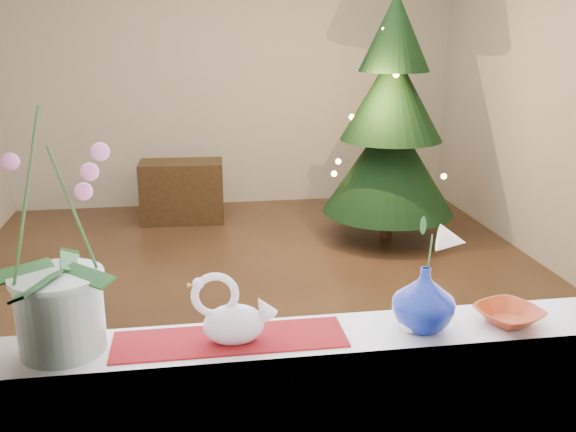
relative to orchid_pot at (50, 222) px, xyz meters
name	(u,v)px	position (x,y,z in m)	size (l,w,h in m)	color
ground	(264,296)	(0.86, 2.35, -1.31)	(5.00, 5.00, 0.00)	#322014
wall_back	(233,73)	(0.86, 4.85, 0.04)	(4.50, 0.10, 2.70)	beige
wall_front	(369,210)	(0.86, -0.15, 0.04)	(4.50, 0.10, 2.70)	beige
windowsill	(353,337)	(0.86, -0.02, -0.41)	(2.20, 0.26, 0.04)	white
window_frame	(371,78)	(0.86, -0.12, 0.39)	(2.22, 0.06, 1.60)	white
runner	(230,339)	(0.48, -0.02, -0.39)	(0.70, 0.20, 0.01)	maroon
orchid_pot	(50,222)	(0.00, 0.00, 0.00)	(0.27, 0.27, 0.78)	white
swan	(233,310)	(0.50, -0.03, -0.28)	(0.25, 0.12, 0.21)	silver
blue_vase	(424,294)	(1.08, -0.03, -0.27)	(0.22, 0.22, 0.23)	navy
lily	(428,231)	(1.08, -0.03, -0.07)	(0.13, 0.07, 0.17)	white
paperweight	(411,322)	(1.04, -0.05, -0.35)	(0.07, 0.07, 0.07)	white
amber_dish	(509,316)	(1.37, -0.03, -0.37)	(0.17, 0.17, 0.04)	#A63414
xmas_tree	(391,120)	(2.10, 3.47, -0.27)	(1.14, 1.14, 2.09)	black
side_table	(182,192)	(0.30, 4.25, -1.02)	(0.78, 0.39, 0.58)	black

